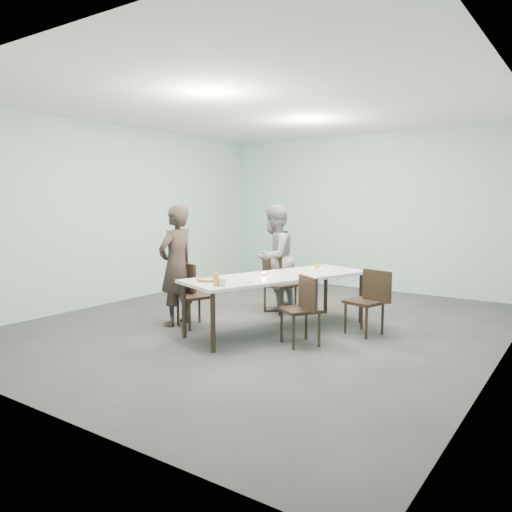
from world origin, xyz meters
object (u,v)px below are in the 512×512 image
Objects in this scene: diner_far at (274,258)px; chair_near_right at (303,305)px; water_tumbler at (222,282)px; table at (278,279)px; pizza at (209,280)px; chair_far_left at (277,280)px; amber_tumbler at (317,267)px; beer_glass at (216,280)px; chair_far_right at (369,297)px; side_plate at (246,281)px; chair_near_left at (192,290)px; diner_near at (176,266)px; tealight at (264,274)px.

chair_near_right is at bearing 40.66° from diner_far.
diner_far is (-1.37, 1.50, 0.34)m from chair_near_right.
water_tumbler is at bearing 74.12° from chair_near_right.
table is 1.64× the size of diner_far.
chair_far_left is at bearing 94.99° from pizza.
amber_tumbler is at bearing 73.57° from diner_far.
pizza is 0.36m from beer_glass.
chair_far_right reaches higher than pizza.
beer_glass is (-0.81, -0.65, 0.32)m from chair_near_right.
chair_far_right is 1.63m from side_plate.
water_tumbler is (-0.01, -0.45, 0.04)m from side_plate.
chair_far_right reaches higher than amber_tumbler.
diner_far is at bearing 97.95° from pizza.
beer_glass reaches higher than pizza.
beer_glass reaches higher than chair_far_right.
chair_far_left reaches higher than side_plate.
side_plate is 2.00× the size of water_tumbler.
table is 1.26m from diner_far.
chair_near_right is 2.06m from diner_far.
chair_near_left is 0.52× the size of diner_near.
amber_tumbler is at bearing -5.33° from chair_far_right.
chair_near_left is 1.60m from diner_far.
side_plate is (0.64, -1.67, -0.08)m from diner_far.
beer_glass reaches higher than table.
chair_near_right and chair_far_right have the same top height.
tealight is (0.49, -1.10, 0.27)m from chair_far_left.
tealight is (-1.24, -0.61, 0.27)m from chair_far_right.
chair_far_left is 5.80× the size of beer_glass.
chair_far_left reaches higher than table.
chair_far_left reaches higher than tealight.
pizza is at bearing -113.86° from tealight.
side_plate is (0.37, 0.26, -0.01)m from pizza.
side_plate is at bearing 79.76° from beer_glass.
chair_far_right is 2.04m from beer_glass.
diner_far is 1.79m from side_plate.
chair_far_left is 1.68m from side_plate.
chair_near_left is at bearing -135.20° from amber_tumbler.
chair_far_left is at bearing 102.28° from beer_glass.
table is 30.56× the size of water_tumbler.
chair_near_right is at bearing -35.44° from table.
chair_near_right is 1.21m from pizza.
diner_far is at bearing 106.52° from water_tumbler.
beer_glass is at bearing -92.40° from tealight.
table is 1.44m from diner_near.
diner_far is (-1.84, 0.59, 0.34)m from chair_far_right.
chair_near_left is 1.09m from side_plate.
chair_far_right reaches higher than tealight.
water_tumbler is at bearing 66.98° from chair_far_right.
pizza reaches higher than side_plate.
water_tumbler is at bearing -87.94° from tealight.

